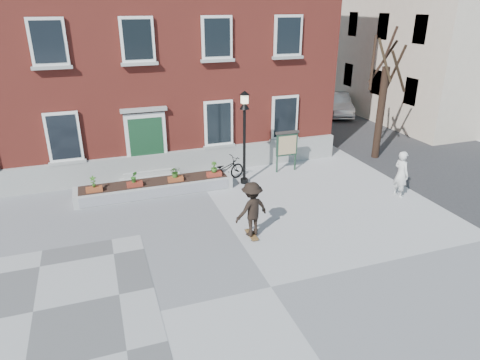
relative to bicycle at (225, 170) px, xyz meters
name	(u,v)px	position (x,y,z in m)	size (l,w,h in m)	color
ground	(271,287)	(-1.02, -7.49, -0.52)	(100.00, 100.00, 0.00)	#A1A1A4
checker_patch	(33,312)	(-7.02, -6.49, -0.51)	(6.00, 6.00, 0.01)	#565658
bicycle	(225,170)	(0.00, 0.00, 0.00)	(0.69, 1.97, 1.03)	black
parked_car	(337,104)	(10.71, 8.78, 0.22)	(1.55, 4.45, 1.47)	#BABCBF
bystander	(401,174)	(6.05, -3.72, 0.42)	(0.68, 0.45, 1.87)	silver
brick_building	(124,21)	(-3.02, 6.48, 5.79)	(18.40, 10.85, 12.60)	#993429
planter_assembly	(155,187)	(-3.01, -0.32, -0.21)	(6.20, 1.12, 1.15)	#B6B6B2
bare_tree	(382,101)	(7.99, 0.51, 2.27)	(1.83, 1.83, 6.16)	black
side_street	(393,4)	(16.98, 12.29, 6.51)	(15.20, 36.00, 14.50)	#353538
lamp_post	(244,125)	(0.73, -0.45, 2.02)	(0.40, 0.40, 3.93)	black
notice_board	(287,145)	(3.00, 0.24, 0.75)	(1.10, 0.16, 1.87)	#1B3627
skateboarder	(252,209)	(-0.56, -4.78, 0.48)	(1.33, 0.99, 1.92)	brown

